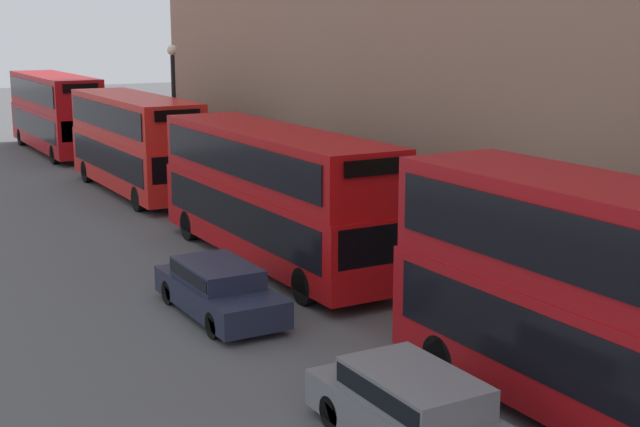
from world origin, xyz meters
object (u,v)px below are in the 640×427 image
(car_dark_sedan, at_px, (416,411))
(car_hatchback, at_px, (219,288))
(bus_trailing, at_px, (55,110))
(bus_third_in_queue, at_px, (134,140))
(bus_second_in_queue, at_px, (273,190))
(pedestrian, at_px, (241,194))
(bus_leading, at_px, (621,304))

(car_dark_sedan, xyz_separation_m, car_hatchback, (0.00, 8.43, -0.05))
(bus_trailing, bearing_deg, car_dark_sedan, -94.94)
(bus_third_in_queue, xyz_separation_m, car_hatchback, (-3.40, -16.86, -1.60))
(bus_second_in_queue, bearing_deg, pedestrian, 72.77)
(bus_leading, height_order, bus_third_in_queue, bus_leading)
(car_dark_sedan, height_order, car_hatchback, car_dark_sedan)
(car_dark_sedan, bearing_deg, bus_second_in_queue, 74.37)
(bus_trailing, bearing_deg, bus_third_in_queue, -90.00)
(car_hatchback, xyz_separation_m, pedestrian, (5.69, 11.12, 0.01))
(bus_second_in_queue, xyz_separation_m, bus_trailing, (-0.00, 27.15, 0.13))
(bus_third_in_queue, height_order, car_dark_sedan, bus_third_in_queue)
(bus_second_in_queue, relative_size, car_dark_sedan, 2.41)
(bus_second_in_queue, height_order, bus_trailing, bus_trailing)
(car_dark_sedan, bearing_deg, bus_trailing, 85.06)
(bus_trailing, xyz_separation_m, car_hatchback, (-3.40, -30.87, -1.70))
(bus_second_in_queue, xyz_separation_m, bus_third_in_queue, (0.00, 13.14, 0.04))
(bus_leading, distance_m, bus_trailing, 40.53)
(car_hatchback, bearing_deg, car_dark_sedan, -90.00)
(bus_trailing, xyz_separation_m, pedestrian, (2.29, -19.75, -1.69))
(car_dark_sedan, xyz_separation_m, pedestrian, (5.69, 19.54, -0.04))
(bus_second_in_queue, height_order, car_dark_sedan, bus_second_in_queue)
(car_dark_sedan, bearing_deg, car_hatchback, 90.00)
(bus_leading, height_order, pedestrian, bus_leading)
(bus_third_in_queue, xyz_separation_m, pedestrian, (2.29, -5.74, -1.59))
(bus_leading, xyz_separation_m, pedestrian, (2.29, 20.77, -1.74))
(car_dark_sedan, bearing_deg, bus_third_in_queue, 82.34)
(bus_third_in_queue, distance_m, pedestrian, 6.39)
(bus_third_in_queue, bearing_deg, car_hatchback, -101.40)
(bus_second_in_queue, height_order, car_hatchback, bus_second_in_queue)
(bus_leading, bearing_deg, bus_trailing, 90.00)
(bus_leading, xyz_separation_m, bus_trailing, (-0.00, 40.53, -0.05))
(pedestrian, bearing_deg, car_hatchback, -117.12)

